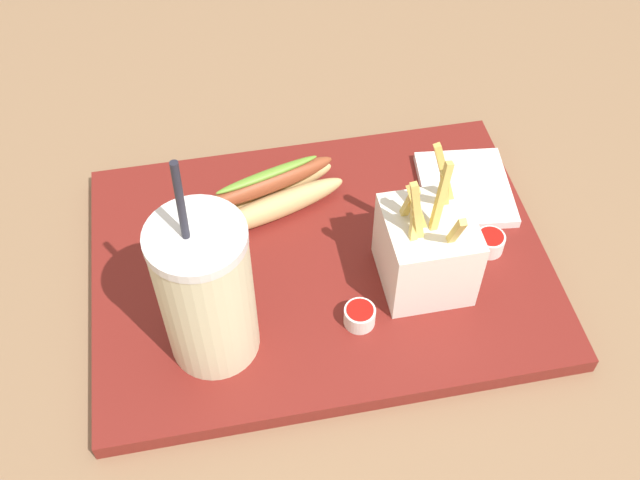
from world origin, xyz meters
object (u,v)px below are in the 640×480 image
(fries_basket, at_px, (426,249))
(ketchup_cup_1, at_px, (360,315))
(ketchup_cup_2, at_px, (490,242))
(napkin_stack, at_px, (465,189))
(hot_dog_1, at_px, (269,194))
(soda_cup, at_px, (206,292))

(fries_basket, bearing_deg, ketchup_cup_1, 29.03)
(ketchup_cup_2, height_order, napkin_stack, ketchup_cup_2)
(hot_dog_1, distance_m, napkin_stack, 0.23)
(fries_basket, xyz_separation_m, ketchup_cup_1, (0.08, 0.04, -0.04))
(ketchup_cup_1, relative_size, ketchup_cup_2, 1.00)
(ketchup_cup_1, bearing_deg, soda_cup, -1.53)
(hot_dog_1, bearing_deg, ketchup_cup_1, 111.27)
(hot_dog_1, xyz_separation_m, ketchup_cup_1, (-0.07, 0.17, -0.01))
(napkin_stack, bearing_deg, ketchup_cup_2, 89.38)
(fries_basket, height_order, ketchup_cup_2, fries_basket)
(fries_basket, bearing_deg, napkin_stack, -127.04)
(soda_cup, bearing_deg, ketchup_cup_1, 178.47)
(soda_cup, height_order, ketchup_cup_1, soda_cup)
(soda_cup, xyz_separation_m, fries_basket, (-0.22, -0.04, -0.04))
(hot_dog_1, height_order, napkin_stack, hot_dog_1)
(soda_cup, distance_m, ketchup_cup_2, 0.32)
(soda_cup, bearing_deg, hot_dog_1, -115.33)
(fries_basket, height_order, hot_dog_1, fries_basket)
(soda_cup, relative_size, ketchup_cup_2, 7.86)
(fries_basket, relative_size, hot_dog_1, 0.91)
(ketchup_cup_2, bearing_deg, fries_basket, 15.58)
(ketchup_cup_1, bearing_deg, napkin_stack, -136.42)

